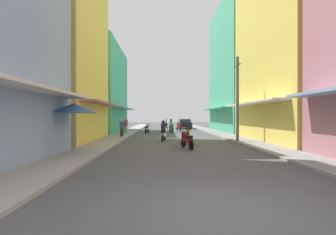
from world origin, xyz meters
TOP-DOWN VIEW (x-y plane):
  - ground_plane at (0.00, 21.22)m, footprint 110.96×110.96m
  - sidewalk_left at (-4.93, 21.22)m, footprint 1.92×58.44m
  - sidewalk_right at (4.93, 21.22)m, footprint 1.92×58.44m
  - building_left_mid at (-8.89, 13.46)m, footprint 7.05×8.51m
  - building_left_far at (-8.89, 24.46)m, footprint 7.05×11.80m
  - building_right_mid at (8.89, 13.01)m, footprint 7.05×10.66m
  - building_right_far at (8.89, 24.91)m, footprint 7.05×12.37m
  - motorbike_maroon at (0.34, 9.20)m, footprint 0.68×1.77m
  - motorbike_orange at (0.61, 11.79)m, footprint 0.72×1.75m
  - motorbike_white at (-0.93, 13.45)m, footprint 0.56×1.80m
  - motorbike_red at (1.25, 27.95)m, footprint 0.66×1.78m
  - motorbike_silver at (-2.66, 22.55)m, footprint 0.57×1.80m
  - motorbike_green at (0.04, 23.12)m, footprint 0.59×1.80m
  - motorbike_black at (-0.36, 36.23)m, footprint 0.68×1.77m
  - parked_car at (2.39, 32.51)m, footprint 2.00×4.20m
  - pedestrian_crossing at (-4.73, 20.24)m, footprint 0.34×0.34m
  - pedestrian_foreground at (-5.48, 26.62)m, footprint 0.34×0.34m
  - pedestrian_midway at (-4.51, 16.59)m, footprint 0.34×0.34m
  - vendor_umbrella at (-5.30, 7.10)m, footprint 2.24×2.24m
  - utility_pole at (4.22, 12.31)m, footprint 0.20×1.20m

SIDE VIEW (x-z plane):
  - ground_plane at x=0.00m, z-range 0.00..0.00m
  - sidewalk_left at x=-4.93m, z-range 0.00..0.12m
  - sidewalk_right at x=4.93m, z-range 0.00..0.12m
  - motorbike_maroon at x=0.34m, z-range 0.02..0.99m
  - motorbike_orange at x=0.61m, z-range 0.02..0.99m
  - motorbike_red at x=1.25m, z-range 0.02..0.99m
  - motorbike_silver at x=-2.66m, z-range 0.02..0.99m
  - motorbike_white at x=-0.93m, z-range -0.09..1.49m
  - motorbike_green at x=0.04m, z-range -0.09..1.49m
  - motorbike_black at x=-0.36m, z-range -0.09..1.49m
  - parked_car at x=2.39m, z-range 0.01..1.46m
  - pedestrian_midway at x=-4.51m, z-range 0.00..1.63m
  - pedestrian_foreground at x=-5.48m, z-range 0.00..1.63m
  - pedestrian_crossing at x=-4.73m, z-range 0.00..1.66m
  - vendor_umbrella at x=-5.30m, z-range 1.00..3.47m
  - utility_pole at x=4.22m, z-range 0.07..6.08m
  - building_left_far at x=-8.89m, z-range 0.00..9.97m
  - building_right_far at x=8.89m, z-range -0.01..15.26m
  - building_left_mid at x=-8.89m, z-range -0.01..16.64m
  - building_right_mid at x=8.89m, z-range -0.01..17.18m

